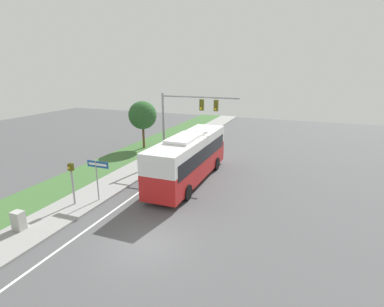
% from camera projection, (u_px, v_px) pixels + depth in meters
% --- Properties ---
extents(ground_plane, '(80.00, 80.00, 0.00)m').
position_uv_depth(ground_plane, '(146.00, 244.00, 14.61)').
color(ground_plane, '#4C4C4F').
extents(sidewalk, '(2.80, 80.00, 0.12)m').
position_uv_depth(sidewalk, '(49.00, 220.00, 16.75)').
color(sidewalk, gray).
rests_on(sidewalk, ground_plane).
extents(grass_verge, '(3.60, 80.00, 0.10)m').
position_uv_depth(grass_verge, '(8.00, 211.00, 17.87)').
color(grass_verge, '#3D6633').
rests_on(grass_verge, ground_plane).
extents(lane_divider_near, '(0.14, 30.00, 0.01)m').
position_uv_depth(lane_divider_near, '(87.00, 230.00, 15.86)').
color(lane_divider_near, silver).
rests_on(lane_divider_near, ground_plane).
extents(bus, '(2.62, 10.45, 3.64)m').
position_uv_depth(bus, '(189.00, 156.00, 22.20)').
color(bus, red).
rests_on(bus, ground_plane).
extents(signal_gantry, '(6.79, 0.41, 6.21)m').
position_uv_depth(signal_gantry, '(185.00, 114.00, 25.30)').
color(signal_gantry, '#939399').
rests_on(signal_gantry, ground_plane).
extents(pedestrian_signal, '(0.28, 0.34, 2.75)m').
position_uv_depth(pedestrian_signal, '(72.00, 177.00, 18.16)').
color(pedestrian_signal, '#939399').
rests_on(pedestrian_signal, ground_plane).
extents(street_sign, '(1.56, 0.08, 2.78)m').
position_uv_depth(street_sign, '(98.00, 172.00, 18.66)').
color(street_sign, '#939399').
rests_on(street_sign, ground_plane).
extents(utility_cabinet, '(0.60, 0.48, 1.00)m').
position_uv_depth(utility_cabinet, '(18.00, 220.00, 15.56)').
color(utility_cabinet, '#A8A8A3').
rests_on(utility_cabinet, sidewalk).
extents(roadside_tree, '(2.90, 2.90, 4.92)m').
position_uv_depth(roadside_tree, '(143.00, 115.00, 30.83)').
color(roadside_tree, brown).
rests_on(roadside_tree, grass_verge).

